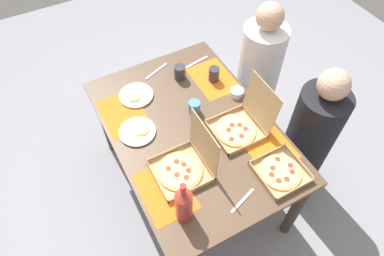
{
  "coord_description": "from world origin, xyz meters",
  "views": [
    {
      "loc": [
        1.15,
        -0.62,
        2.46
      ],
      "look_at": [
        0.0,
        0.0,
        0.75
      ],
      "focal_mm": 32.11,
      "sensor_mm": 36.0,
      "label": 1
    }
  ],
  "objects": [
    {
      "name": "diner_right_seat",
      "position": [
        0.32,
        0.75,
        0.52
      ],
      "size": [
        0.32,
        0.32,
        1.15
      ],
      "color": "black",
      "rests_on": "ground_plane"
    },
    {
      "name": "fork_by_far_right",
      "position": [
        0.57,
        0.01,
        0.75
      ],
      "size": [
        0.08,
        0.19,
        0.0
      ],
      "primitive_type": "cube",
      "rotation": [
        0.0,
        0.0,
        5.04
      ],
      "color": "#B7B7BC",
      "rests_on": "dining_table"
    },
    {
      "name": "knife_by_near_left",
      "position": [
        -0.52,
        0.32,
        0.75
      ],
      "size": [
        0.05,
        0.21,
        0.0
      ],
      "primitive_type": "cube",
      "rotation": [
        0.0,
        0.0,
        4.88
      ],
      "color": "#B7B7BC",
      "rests_on": "dining_table"
    },
    {
      "name": "condiment_bowl",
      "position": [
        -0.11,
        0.4,
        0.77
      ],
      "size": [
        0.09,
        0.09,
        0.05
      ],
      "primitive_type": "cylinder",
      "color": "white",
      "rests_on": "dining_table"
    },
    {
      "name": "cup_red",
      "position": [
        -0.44,
        0.14,
        0.8
      ],
      "size": [
        0.08,
        0.08,
        0.1
      ],
      "primitive_type": "cylinder",
      "color": "#333338",
      "rests_on": "dining_table"
    },
    {
      "name": "knife_by_near_right",
      "position": [
        -0.57,
        0.02,
        0.75
      ],
      "size": [
        0.09,
        0.2,
        0.0
      ],
      "primitive_type": "cube",
      "rotation": [
        0.0,
        0.0,
        5.08
      ],
      "color": "#B7B7BC",
      "rests_on": "dining_table"
    },
    {
      "name": "plate_near_left",
      "position": [
        -0.13,
        -0.31,
        0.76
      ],
      "size": [
        0.23,
        0.23,
        0.03
      ],
      "color": "white",
      "rests_on": "dining_table"
    },
    {
      "name": "cup_clear_right",
      "position": [
        -0.3,
        0.34,
        0.8
      ],
      "size": [
        0.07,
        0.07,
        0.1
      ],
      "primitive_type": "cylinder",
      "color": "#333338",
      "rests_on": "dining_table"
    },
    {
      "name": "plate_near_right",
      "position": [
        -0.41,
        -0.21,
        0.76
      ],
      "size": [
        0.23,
        0.23,
        0.03
      ],
      "color": "white",
      "rests_on": "dining_table"
    },
    {
      "name": "placemat_near_left",
      "position": [
        -0.32,
        -0.34,
        0.75
      ],
      "size": [
        0.36,
        0.26,
        0.0
      ],
      "primitive_type": "cube",
      "color": "orange",
      "rests_on": "dining_table"
    },
    {
      "name": "cup_clear_left",
      "position": [
        -0.11,
        0.08,
        0.79
      ],
      "size": [
        0.08,
        0.08,
        0.09
      ],
      "primitive_type": "cylinder",
      "color": "teal",
      "rests_on": "dining_table"
    },
    {
      "name": "placemat_near_right",
      "position": [
        0.32,
        -0.34,
        0.75
      ],
      "size": [
        0.36,
        0.26,
        0.0
      ],
      "primitive_type": "cube",
      "color": "orange",
      "rests_on": "dining_table"
    },
    {
      "name": "pizza_box_corner_left",
      "position": [
        0.52,
        0.29,
        0.76
      ],
      "size": [
        0.27,
        0.27,
        0.04
      ],
      "color": "tan",
      "rests_on": "dining_table"
    },
    {
      "name": "pizza_box_corner_right",
      "position": [
        0.15,
        0.26,
        0.79
      ],
      "size": [
        0.29,
        0.32,
        0.32
      ],
      "color": "tan",
      "rests_on": "dining_table"
    },
    {
      "name": "placemat_far_left",
      "position": [
        -0.32,
        0.34,
        0.75
      ],
      "size": [
        0.36,
        0.26,
        0.0
      ],
      "primitive_type": "cube",
      "color": "orange",
      "rests_on": "dining_table"
    },
    {
      "name": "placemat_far_right",
      "position": [
        0.32,
        0.34,
        0.75
      ],
      "size": [
        0.36,
        0.26,
        0.0
      ],
      "primitive_type": "cube",
      "color": "orange",
      "rests_on": "dining_table"
    },
    {
      "name": "diner_left_seat",
      "position": [
        -0.32,
        0.75,
        0.55
      ],
      "size": [
        0.32,
        0.32,
        1.21
      ],
      "color": "white",
      "rests_on": "ground_plane"
    },
    {
      "name": "pizza_box_edge_far",
      "position": [
        0.25,
        -0.18,
        0.8
      ],
      "size": [
        0.3,
        0.3,
        0.33
      ],
      "color": "tan",
      "rests_on": "dining_table"
    },
    {
      "name": "dining_table",
      "position": [
        0.0,
        0.0,
        0.64
      ],
      "size": [
        1.41,
        0.98,
        0.75
      ],
      "color": "#3F3328",
      "rests_on": "ground_plane"
    },
    {
      "name": "soda_bottle",
      "position": [
        0.49,
        -0.31,
        0.88
      ],
      "size": [
        0.09,
        0.09,
        0.32
      ],
      "color": "#B2382D",
      "rests_on": "dining_table"
    },
    {
      "name": "ground_plane",
      "position": [
        0.0,
        0.0,
        0.0
      ],
      "size": [
        6.0,
        6.0,
        0.0
      ],
      "primitive_type": "plane",
      "color": "gray"
    }
  ]
}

